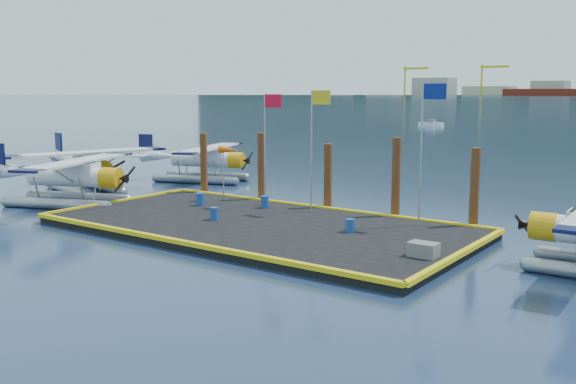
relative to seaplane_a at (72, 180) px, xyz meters
The scene contains 20 objects.
ground 12.86m from the seaplane_a, ahead, with size 4000.00×4000.00×0.00m, color #182D4A.
dock 12.83m from the seaplane_a, ahead, with size 20.00×10.00×0.40m, color black.
dock_bumpers 12.81m from the seaplane_a, ahead, with size 20.25×10.25×0.18m, color #DDC10D, non-canonical shape.
seaplane_a is the anchor object (origin of this frame).
seaplane_b 4.83m from the seaplane_a, 133.92° to the left, with size 9.55×10.24×3.65m.
seaplane_c 11.84m from the seaplane_a, 93.09° to the left, with size 8.87×9.44×3.39m.
drum_0 7.90m from the seaplane_a, 21.10° to the left, with size 0.48×0.48×0.68m, color navy.
drum_2 17.44m from the seaplane_a, ahead, with size 0.42×0.42×0.59m, color navy.
drum_3 10.65m from the seaplane_a, ahead, with size 0.43×0.43×0.61m, color navy.
drum_5 11.49m from the seaplane_a, 22.13° to the left, with size 0.45×0.45×0.64m, color navy.
crate 21.74m from the seaplane_a, ahead, with size 1.09×0.72×0.54m, color slate.
flagpole_red 11.86m from the seaplane_a, 25.07° to the left, with size 1.14×0.08×6.00m.
flagpole_yellow 14.58m from the seaplane_a, 19.97° to the left, with size 1.14×0.08×6.20m.
flagpole_blue 20.26m from the seaplane_a, 14.10° to the left, with size 1.14×0.08×6.50m.
windsock 9.26m from the seaplane_a, 32.37° to the left, with size 1.40×0.44×3.12m.
piling_0 7.74m from the seaplane_a, 56.93° to the left, with size 0.44×0.44×4.00m, color #462A14.
piling_1 10.87m from the seaplane_a, 36.61° to the left, with size 0.44×0.44×4.20m, color #462A14.
piling_2 14.72m from the seaplane_a, 26.10° to the left, with size 0.44×0.44×3.80m, color #462A14.
piling_3 18.41m from the seaplane_a, 20.61° to the left, with size 0.44×0.44×4.30m, color #462A14.
piling_4 22.19m from the seaplane_a, 16.97° to the left, with size 0.44×0.44×4.00m, color #462A14.
Camera 1 is at (18.57, -23.37, 6.58)m, focal length 40.00 mm.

